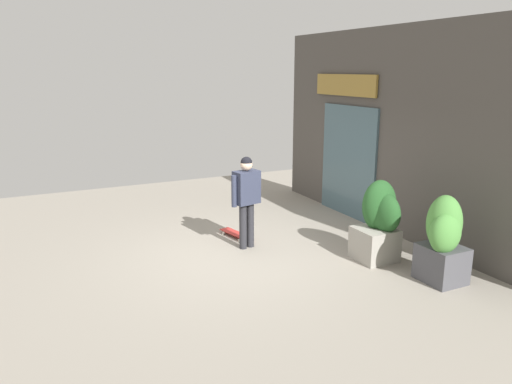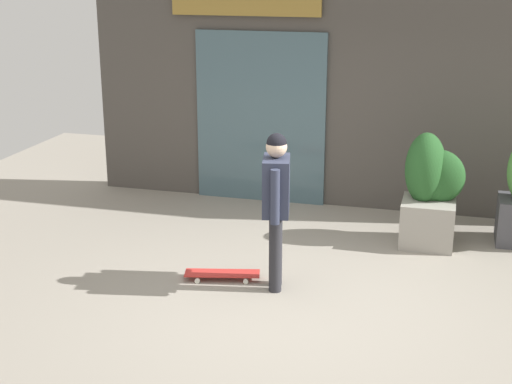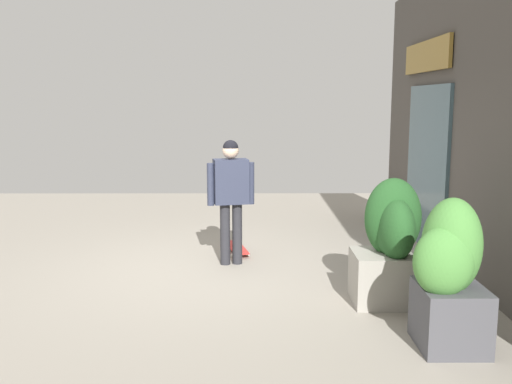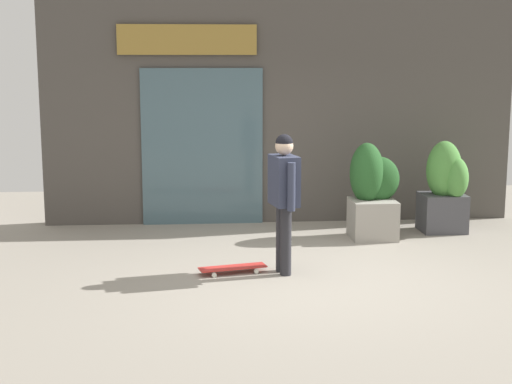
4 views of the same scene
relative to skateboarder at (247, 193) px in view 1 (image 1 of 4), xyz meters
name	(u,v)px [view 1 (image 1 of 4)]	position (x,y,z in m)	size (l,w,h in m)	color
ground_plane	(247,254)	(0.28, -0.12, -0.99)	(12.00, 12.00, 0.00)	gray
building_facade	(392,133)	(0.23, 2.94, 0.91)	(7.12, 0.31, 3.85)	#4C4742
skateboarder	(247,193)	(0.00, 0.00, 0.00)	(0.34, 0.61, 1.63)	#28282D
skateboard	(236,234)	(-0.59, 0.05, -0.93)	(0.82, 0.38, 0.08)	red
planter_box_left	(443,240)	(2.57, 1.96, -0.34)	(0.62, 0.66, 1.32)	#47474C
planter_box_right	(379,220)	(1.44, 1.73, -0.31)	(0.70, 0.72, 1.33)	gray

